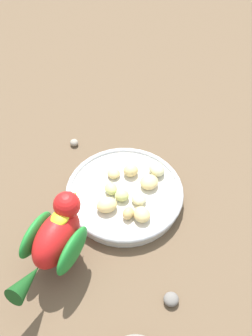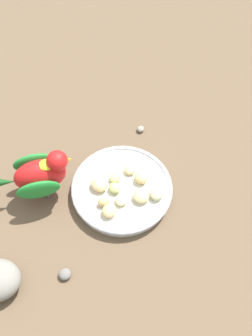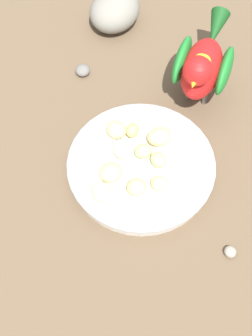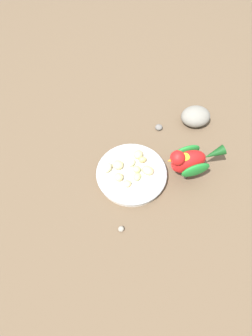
{
  "view_description": "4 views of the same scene",
  "coord_description": "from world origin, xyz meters",
  "px_view_note": "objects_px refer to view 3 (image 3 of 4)",
  "views": [
    {
      "loc": [
        -0.13,
        -0.46,
        0.67
      ],
      "look_at": [
        0.02,
        0.04,
        0.06
      ],
      "focal_mm": 47.12,
      "sensor_mm": 36.0,
      "label": 1
    },
    {
      "loc": [
        0.27,
        -0.35,
        0.81
      ],
      "look_at": [
        -0.0,
        0.04,
        0.06
      ],
      "focal_mm": 45.02,
      "sensor_mm": 36.0,
      "label": 2
    },
    {
      "loc": [
        0.18,
        0.36,
        0.66
      ],
      "look_at": [
        0.04,
        0.02,
        0.04
      ],
      "focal_mm": 54.9,
      "sensor_mm": 36.0,
      "label": 3
    },
    {
      "loc": [
        -0.21,
        0.43,
        0.82
      ],
      "look_at": [
        0.02,
        0.03,
        0.07
      ],
      "focal_mm": 32.17,
      "sensor_mm": 36.0,
      "label": 4
    }
  ],
  "objects_px": {
    "apple_piece_9": "(133,130)",
    "apple_piece_8": "(137,187)",
    "rock_large": "(115,10)",
    "apple_piece_0": "(111,172)",
    "apple_piece_1": "(161,182)",
    "apple_piece_4": "(158,160)",
    "pebble_0": "(230,252)",
    "pebble_1": "(83,70)",
    "feeding_bowl": "(141,167)",
    "apple_piece_3": "(141,150)",
    "parrot": "(203,65)",
    "apple_piece_6": "(122,150)",
    "apple_piece_7": "(117,130)",
    "apple_piece_5": "(102,192)",
    "apple_piece_2": "(159,137)"
  },
  "relations": [
    {
      "from": "feeding_bowl",
      "to": "apple_piece_3",
      "type": "xyz_separation_m",
      "value": [
        -0.01,
        -0.02,
        0.02
      ]
    },
    {
      "from": "apple_piece_1",
      "to": "parrot",
      "type": "bearing_deg",
      "value": -133.05
    },
    {
      "from": "apple_piece_1",
      "to": "apple_piece_3",
      "type": "height_order",
      "value": "apple_piece_3"
    },
    {
      "from": "apple_piece_4",
      "to": "parrot",
      "type": "xyz_separation_m",
      "value": [
        -0.12,
        -0.1,
        0.04
      ]
    },
    {
      "from": "apple_piece_1",
      "to": "apple_piece_4",
      "type": "height_order",
      "value": "apple_piece_4"
    },
    {
      "from": "apple_piece_5",
      "to": "apple_piece_2",
      "type": "bearing_deg",
      "value": -154.35
    },
    {
      "from": "pebble_1",
      "to": "apple_piece_0",
      "type": "bearing_deg",
      "value": 80.95
    },
    {
      "from": "apple_piece_2",
      "to": "apple_piece_9",
      "type": "bearing_deg",
      "value": -40.65
    },
    {
      "from": "apple_piece_1",
      "to": "apple_piece_9",
      "type": "xyz_separation_m",
      "value": [
        0.0,
        -0.1,
        0.0
      ]
    },
    {
      "from": "apple_piece_4",
      "to": "pebble_0",
      "type": "xyz_separation_m",
      "value": [
        -0.04,
        0.16,
        -0.03
      ]
    },
    {
      "from": "apple_piece_2",
      "to": "apple_piece_6",
      "type": "height_order",
      "value": "apple_piece_2"
    },
    {
      "from": "apple_piece_0",
      "to": "apple_piece_7",
      "type": "bearing_deg",
      "value": -118.39
    },
    {
      "from": "feeding_bowl",
      "to": "apple_piece_9",
      "type": "bearing_deg",
      "value": -100.14
    },
    {
      "from": "apple_piece_7",
      "to": "apple_piece_9",
      "type": "height_order",
      "value": "apple_piece_7"
    },
    {
      "from": "apple_piece_6",
      "to": "parrot",
      "type": "height_order",
      "value": "parrot"
    },
    {
      "from": "apple_piece_7",
      "to": "apple_piece_9",
      "type": "distance_m",
      "value": 0.02
    },
    {
      "from": "apple_piece_3",
      "to": "apple_piece_6",
      "type": "bearing_deg",
      "value": -22.82
    },
    {
      "from": "apple_piece_2",
      "to": "rock_large",
      "type": "xyz_separation_m",
      "value": [
        -0.04,
        -0.27,
        -0.0
      ]
    },
    {
      "from": "apple_piece_0",
      "to": "pebble_1",
      "type": "distance_m",
      "value": 0.22
    },
    {
      "from": "apple_piece_5",
      "to": "pebble_0",
      "type": "distance_m",
      "value": 0.19
    },
    {
      "from": "apple_piece_1",
      "to": "apple_piece_6",
      "type": "relative_size",
      "value": 0.84
    },
    {
      "from": "apple_piece_0",
      "to": "apple_piece_5",
      "type": "xyz_separation_m",
      "value": [
        0.02,
        0.03,
        0.0
      ]
    },
    {
      "from": "apple_piece_6",
      "to": "apple_piece_8",
      "type": "height_order",
      "value": "apple_piece_8"
    },
    {
      "from": "apple_piece_3",
      "to": "parrot",
      "type": "distance_m",
      "value": 0.16
    },
    {
      "from": "apple_piece_1",
      "to": "apple_piece_6",
      "type": "xyz_separation_m",
      "value": [
        0.03,
        -0.07,
        0.0
      ]
    },
    {
      "from": "apple_piece_1",
      "to": "rock_large",
      "type": "relative_size",
      "value": 0.24
    },
    {
      "from": "feeding_bowl",
      "to": "apple_piece_6",
      "type": "xyz_separation_m",
      "value": [
        0.02,
        -0.03,
        0.02
      ]
    },
    {
      "from": "apple_piece_3",
      "to": "rock_large",
      "type": "bearing_deg",
      "value": -104.34
    },
    {
      "from": "apple_piece_0",
      "to": "apple_piece_9",
      "type": "bearing_deg",
      "value": -136.18
    },
    {
      "from": "feeding_bowl",
      "to": "apple_piece_0",
      "type": "height_order",
      "value": "apple_piece_0"
    },
    {
      "from": "apple_piece_4",
      "to": "apple_piece_9",
      "type": "bearing_deg",
      "value": -77.27
    },
    {
      "from": "apple_piece_5",
      "to": "pebble_0",
      "type": "bearing_deg",
      "value": 133.75
    },
    {
      "from": "apple_piece_9",
      "to": "apple_piece_8",
      "type": "bearing_deg",
      "value": 70.11
    },
    {
      "from": "apple_piece_5",
      "to": "rock_large",
      "type": "height_order",
      "value": "rock_large"
    },
    {
      "from": "pebble_0",
      "to": "pebble_1",
      "type": "relative_size",
      "value": 0.7
    },
    {
      "from": "apple_piece_6",
      "to": "apple_piece_8",
      "type": "distance_m",
      "value": 0.07
    },
    {
      "from": "apple_piece_0",
      "to": "rock_large",
      "type": "distance_m",
      "value": 0.33
    },
    {
      "from": "feeding_bowl",
      "to": "parrot",
      "type": "bearing_deg",
      "value": -145.96
    },
    {
      "from": "apple_piece_8",
      "to": "apple_piece_9",
      "type": "bearing_deg",
      "value": -109.89
    },
    {
      "from": "apple_piece_1",
      "to": "apple_piece_7",
      "type": "height_order",
      "value": "apple_piece_7"
    },
    {
      "from": "apple_piece_0",
      "to": "apple_piece_4",
      "type": "bearing_deg",
      "value": 174.85
    },
    {
      "from": "apple_piece_1",
      "to": "apple_piece_8",
      "type": "xyz_separation_m",
      "value": [
        0.04,
        -0.0,
        0.0
      ]
    },
    {
      "from": "apple_piece_4",
      "to": "pebble_1",
      "type": "distance_m",
      "value": 0.23
    },
    {
      "from": "apple_piece_7",
      "to": "feeding_bowl",
      "type": "bearing_deg",
      "value": 101.47
    },
    {
      "from": "pebble_0",
      "to": "apple_piece_2",
      "type": "bearing_deg",
      "value": -84.03
    },
    {
      "from": "apple_piece_5",
      "to": "apple_piece_9",
      "type": "relative_size",
      "value": 1.38
    },
    {
      "from": "apple_piece_3",
      "to": "pebble_1",
      "type": "height_order",
      "value": "apple_piece_3"
    },
    {
      "from": "apple_piece_8",
      "to": "rock_large",
      "type": "height_order",
      "value": "rock_large"
    },
    {
      "from": "pebble_0",
      "to": "pebble_1",
      "type": "distance_m",
      "value": 0.39
    },
    {
      "from": "apple_piece_4",
      "to": "apple_piece_7",
      "type": "distance_m",
      "value": 0.08
    }
  ]
}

